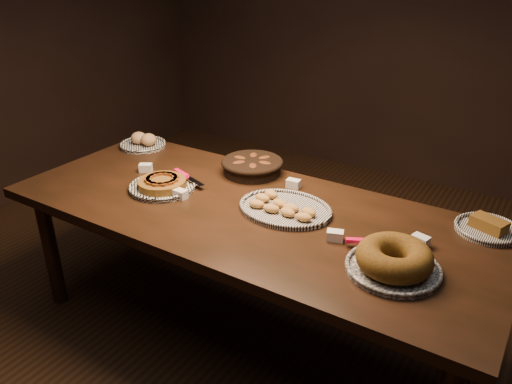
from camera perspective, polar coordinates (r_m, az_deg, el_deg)
The scene contains 9 objects.
ground at distance 2.83m, azimuth -0.92°, elevation -15.42°, with size 5.00×5.00×0.00m, color black.
buffet_table at distance 2.44m, azimuth -1.03°, elevation -3.36°, with size 2.40×1.00×0.75m.
apple_tart_plate at distance 2.63m, azimuth -10.63°, elevation 0.83°, with size 0.37×0.36×0.07m.
madeleine_platter at distance 2.37m, azimuth 3.22°, elevation -1.82°, with size 0.46×0.37×0.05m.
bundt_cake_plate at distance 1.99m, azimuth 15.47°, elevation -7.55°, with size 0.42×0.39×0.11m.
croissant_basket at distance 2.77m, azimuth -0.44°, elevation 3.10°, with size 0.36×0.36×0.09m.
bread_roll_plate at distance 3.25m, azimuth -12.77°, elevation 5.56°, with size 0.29×0.29×0.09m.
loaf_plate at distance 2.42m, azimuth 24.99°, elevation -3.72°, with size 0.28×0.28×0.06m.
tent_cards at distance 2.42m, azimuth 1.06°, elevation -1.04°, with size 1.61×0.46×0.04m.
Camera 1 is at (1.18, -1.78, 1.86)m, focal length 35.00 mm.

